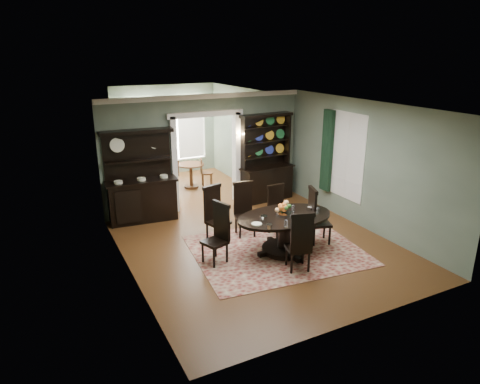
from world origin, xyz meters
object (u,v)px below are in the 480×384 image
at_px(parlor_table, 191,172).
at_px(welsh_dresser, 266,169).
at_px(sideboard, 141,190).
at_px(dining_table, 284,227).

bearing_deg(parlor_table, welsh_dresser, -52.07).
bearing_deg(parlor_table, sideboard, -135.98).
distance_m(dining_table, welsh_dresser, 3.42).
bearing_deg(parlor_table, dining_table, -88.23).
xyz_separation_m(sideboard, welsh_dresser, (3.54, 0.00, 0.09)).
relative_size(dining_table, welsh_dresser, 0.87).
height_order(sideboard, parlor_table, sideboard).
height_order(dining_table, welsh_dresser, welsh_dresser).
distance_m(sideboard, welsh_dresser, 3.54).
distance_m(welsh_dresser, parlor_table, 2.50).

